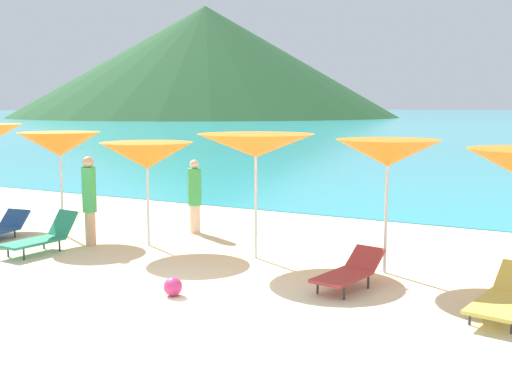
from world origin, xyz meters
TOP-DOWN VIEW (x-y plane):
  - ground_plane at (0.00, 10.00)m, footprint 50.00×100.00m
  - headland_hill at (-82.91, 129.78)m, footprint 97.97×97.97m
  - umbrella_1 at (-4.75, 3.09)m, footprint 1.83×1.83m
  - umbrella_2 at (-2.44, 3.17)m, footprint 1.98×1.98m
  - umbrella_3 at (0.02, 3.27)m, footprint 2.30×2.30m
  - umbrella_4 at (2.46, 3.40)m, footprint 1.77×1.77m
  - lounge_chair_0 at (4.57, 2.04)m, footprint 0.88×1.85m
  - lounge_chair_2 at (-3.89, 1.69)m, footprint 0.67×1.57m
  - lounge_chair_3 at (2.25, 2.21)m, footprint 0.79×1.54m
  - beachgoer_1 at (-3.47, 2.59)m, footprint 0.28×0.28m
  - beachgoer_3 at (-2.31, 4.69)m, footprint 0.31×0.31m
  - beach_ball at (0.04, 0.60)m, footprint 0.29×0.29m

SIDE VIEW (x-z plane):
  - ground_plane at x=0.00m, z-range -0.30..0.00m
  - beach_ball at x=0.04m, z-range 0.00..0.29m
  - lounge_chair_0 at x=4.57m, z-range -0.02..0.56m
  - lounge_chair_3 at x=2.25m, z-range 0.00..0.56m
  - lounge_chair_2 at x=-3.89m, z-range -0.05..0.69m
  - beachgoer_3 at x=-2.31m, z-range 0.05..1.71m
  - beachgoer_1 at x=-3.47m, z-range 0.08..1.92m
  - umbrella_2 at x=-2.44m, z-range 0.79..2.91m
  - umbrella_1 at x=-4.75m, z-range 0.88..3.16m
  - umbrella_4 at x=2.46m, z-range 0.91..3.21m
  - umbrella_3 at x=0.02m, z-range 0.95..3.29m
  - headland_hill at x=-82.91m, z-range 0.00..27.96m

